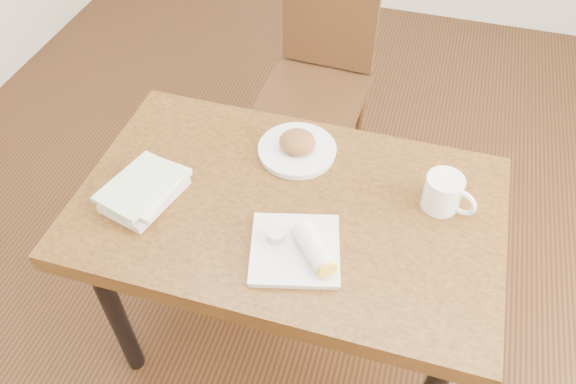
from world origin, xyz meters
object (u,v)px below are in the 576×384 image
(table, at_px, (288,224))
(plate_burrito, at_px, (301,249))
(book_stack, at_px, (145,190))
(chair_far, at_px, (320,68))
(plate_scone, at_px, (297,147))
(coffee_mug, at_px, (444,192))

(table, relative_size, plate_burrito, 4.28)
(book_stack, bearing_deg, chair_far, 75.71)
(table, height_order, plate_scone, plate_scone)
(plate_scone, relative_size, plate_burrito, 0.86)
(table, height_order, plate_burrito, plate_burrito)
(plate_scone, bearing_deg, coffee_mug, -11.78)
(plate_burrito, bearing_deg, table, 116.93)
(chair_far, distance_m, plate_scone, 0.77)
(table, bearing_deg, plate_burrito, -63.07)
(chair_far, relative_size, book_stack, 3.66)
(table, distance_m, chair_far, 0.96)
(plate_burrito, bearing_deg, coffee_mug, 39.52)
(plate_burrito, relative_size, book_stack, 1.08)
(plate_burrito, bearing_deg, book_stack, 171.52)
(plate_scone, distance_m, plate_burrito, 0.39)
(plate_scone, xyz_separation_m, coffee_mug, (0.45, -0.09, 0.03))
(plate_scone, relative_size, book_stack, 0.92)
(chair_far, relative_size, coffee_mug, 6.42)
(table, xyz_separation_m, chair_far, (-0.13, 0.94, -0.11))
(plate_scone, relative_size, coffee_mug, 1.62)
(table, xyz_separation_m, plate_scone, (-0.03, 0.21, 0.11))
(chair_far, relative_size, plate_scone, 3.97)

